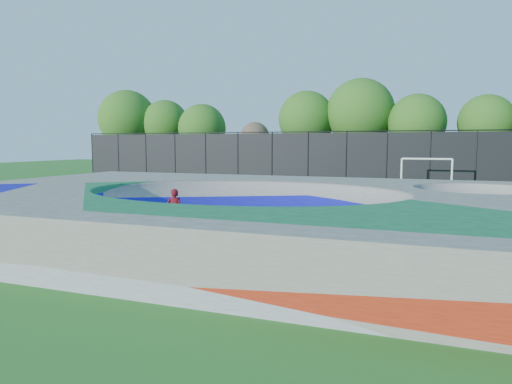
% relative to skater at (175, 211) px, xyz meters
% --- Properties ---
extents(ground, '(120.00, 120.00, 0.00)m').
position_rel_skater_xyz_m(ground, '(2.27, 0.71, -0.76)').
color(ground, '#21631B').
rests_on(ground, ground).
extents(skate_deck, '(22.00, 14.00, 1.50)m').
position_rel_skater_xyz_m(skate_deck, '(2.27, 0.71, -0.01)').
color(skate_deck, gray).
rests_on(skate_deck, ground).
extents(skater, '(0.65, 0.54, 1.52)m').
position_rel_skater_xyz_m(skater, '(0.00, 0.00, 0.00)').
color(skater, red).
rests_on(skater, ground).
extents(skateboard, '(0.80, 0.52, 0.05)m').
position_rel_skater_xyz_m(skateboard, '(0.00, 0.00, -0.74)').
color(skateboard, black).
rests_on(skateboard, ground).
extents(soccer_goal, '(3.23, 0.12, 2.13)m').
position_rel_skater_xyz_m(soccer_goal, '(8.05, 18.40, 0.72)').
color(soccer_goal, white).
rests_on(soccer_goal, ground).
extents(fence, '(48.09, 0.09, 4.04)m').
position_rel_skater_xyz_m(fence, '(2.27, 21.71, 1.33)').
color(fence, black).
rests_on(fence, ground).
extents(treeline, '(54.22, 6.67, 8.62)m').
position_rel_skater_xyz_m(treeline, '(4.37, 26.75, 4.43)').
color(treeline, '#4C3626').
rests_on(treeline, ground).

